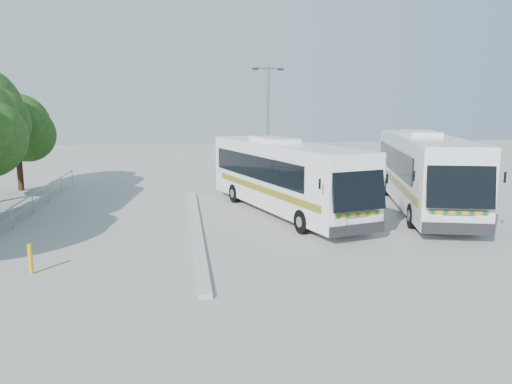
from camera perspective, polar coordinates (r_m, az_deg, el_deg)
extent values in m
plane|color=#9C9C97|center=(19.77, 0.04, -5.34)|extent=(100.00, 100.00, 0.00)
cube|color=#B2B2AD|center=(21.49, -6.85, -3.96)|extent=(0.40, 16.00, 0.15)
cylinder|color=gray|center=(24.33, -25.48, -1.12)|extent=(0.06, 22.00, 0.06)
cylinder|color=gray|center=(24.41, -25.41, -2.05)|extent=(0.06, 22.00, 0.06)
cylinder|color=gray|center=(33.96, -20.59, 1.32)|extent=(0.06, 0.06, 1.00)
cylinder|color=#382314|center=(33.86, -25.40, 2.48)|extent=(0.36, 0.36, 2.77)
sphere|color=#1C3A0F|center=(33.67, -25.72, 6.73)|extent=(4.03, 4.03, 4.03)
sphere|color=#1C3A0F|center=(32.99, -24.66, 6.00)|extent=(3.28, 3.28, 3.28)
sphere|color=#1C3A0F|center=(34.44, -26.48, 7.57)|extent=(3.02, 3.02, 3.02)
cube|color=white|center=(24.15, 3.11, 2.00)|extent=(5.75, 12.27, 3.06)
cube|color=black|center=(19.00, 11.63, 0.80)|extent=(2.35, 1.08, 1.95)
cube|color=black|center=(24.08, -0.24, 2.89)|extent=(2.72, 9.28, 1.10)
cube|color=black|center=(25.23, 5.05, 3.18)|extent=(2.72, 9.28, 1.10)
cube|color=#11620E|center=(23.40, 0.66, 0.33)|extent=(2.92, 10.04, 0.28)
cylinder|color=black|center=(20.48, 5.35, -3.39)|extent=(0.57, 1.05, 1.00)
cylinder|color=black|center=(21.68, 10.57, -2.77)|extent=(0.57, 1.05, 1.00)
cylinder|color=black|center=(26.95, -2.43, -0.14)|extent=(0.57, 1.05, 1.00)
cylinder|color=black|center=(27.87, 1.90, 0.20)|extent=(0.57, 1.05, 1.00)
cube|color=white|center=(26.37, 18.58, 2.47)|extent=(6.01, 13.21, 3.29)
cube|color=black|center=(20.04, 22.37, 1.21)|extent=(2.52, 1.13, 2.10)
cube|color=black|center=(26.71, 15.46, 3.59)|extent=(2.78, 10.01, 1.19)
cube|color=black|center=(27.26, 21.18, 3.41)|extent=(2.78, 10.01, 1.19)
cube|color=#0B522B|center=(25.88, 15.67, 1.10)|extent=(2.98, 10.84, 0.30)
cylinder|color=black|center=(22.30, 17.47, -2.62)|extent=(0.60, 1.13, 1.08)
cylinder|color=black|center=(22.88, 23.48, -2.68)|extent=(0.60, 1.13, 1.08)
cylinder|color=black|center=(29.94, 14.73, 0.63)|extent=(0.60, 1.13, 1.08)
cylinder|color=black|center=(30.38, 19.29, 0.52)|extent=(0.60, 1.13, 1.08)
cylinder|color=#929499|center=(28.30, 1.36, 6.85)|extent=(0.17, 0.17, 7.39)
cylinder|color=#929499|center=(28.33, 1.39, 13.96)|extent=(1.47, 0.30, 0.07)
cube|color=black|center=(28.10, -0.08, 13.90)|extent=(0.34, 0.21, 0.11)
cube|color=black|center=(28.57, 2.84, 13.82)|extent=(0.34, 0.21, 0.11)
cylinder|color=gold|center=(17.13, -24.38, -7.00)|extent=(0.15, 0.15, 0.96)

